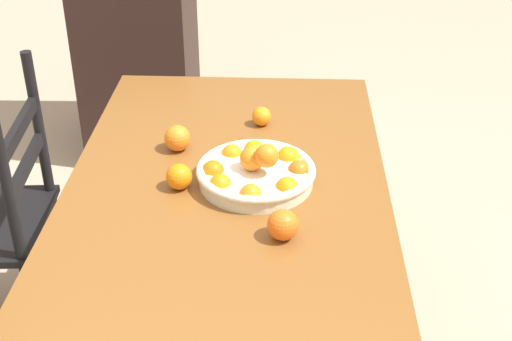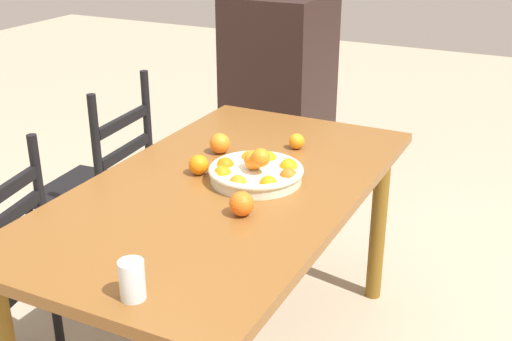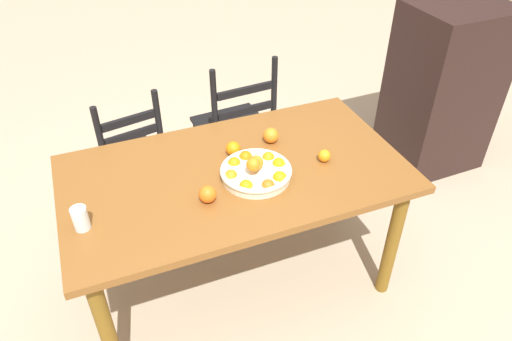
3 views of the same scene
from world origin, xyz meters
name	(u,v)px [view 2 (image 2 of 3)]	position (x,y,z in m)	size (l,w,h in m)	color
dining_table	(226,210)	(0.00, 0.00, 0.68)	(1.62, 0.90, 0.78)	brown
chair_near_window	(100,192)	(0.29, 0.82, 0.46)	(0.48, 0.48, 0.99)	black
cabinet	(280,92)	(1.73, 0.58, 0.59)	(0.63, 0.53, 1.17)	black
fruit_bowl	(256,172)	(0.07, -0.08, 0.81)	(0.33, 0.33, 0.14)	silver
orange_loose_0	(242,204)	(-0.18, -0.16, 0.81)	(0.08, 0.08, 0.08)	orange
orange_loose_1	(199,165)	(0.04, 0.13, 0.81)	(0.07, 0.07, 0.07)	orange
orange_loose_2	(297,141)	(0.43, -0.08, 0.81)	(0.06, 0.06, 0.06)	orange
orange_loose_3	(220,143)	(0.25, 0.16, 0.82)	(0.08, 0.08, 0.08)	orange
drinking_glass	(132,280)	(-0.71, -0.13, 0.83)	(0.07, 0.07, 0.10)	silver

